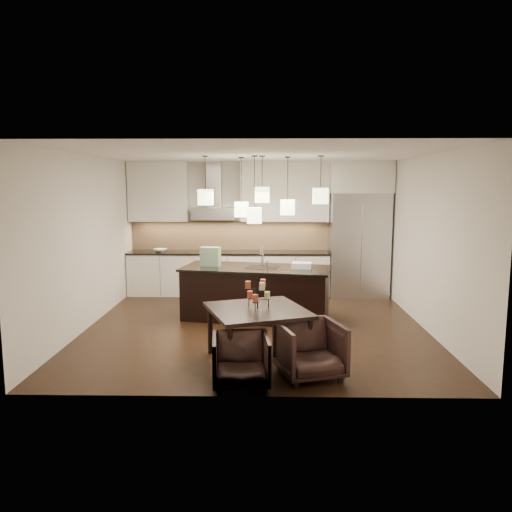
{
  "coord_description": "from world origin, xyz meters",
  "views": [
    {
      "loc": [
        0.16,
        -8.0,
        2.34
      ],
      "look_at": [
        0.0,
        0.2,
        1.15
      ],
      "focal_mm": 35.0,
      "sensor_mm": 36.0,
      "label": 1
    }
  ],
  "objects_px": {
    "refrigerator": "(358,245)",
    "dining_table": "(258,335)",
    "island_body": "(256,294)",
    "armchair_left": "(241,361)",
    "armchair_right": "(310,350)"
  },
  "relations": [
    {
      "from": "armchair_left",
      "to": "island_body",
      "type": "bearing_deg",
      "value": 82.19
    },
    {
      "from": "refrigerator",
      "to": "island_body",
      "type": "bearing_deg",
      "value": -138.6
    },
    {
      "from": "island_body",
      "to": "dining_table",
      "type": "relative_size",
      "value": 2.06
    },
    {
      "from": "armchair_left",
      "to": "armchair_right",
      "type": "relative_size",
      "value": 0.9
    },
    {
      "from": "refrigerator",
      "to": "dining_table",
      "type": "xyz_separation_m",
      "value": [
        -2.04,
        -4.01,
        -0.72
      ]
    },
    {
      "from": "armchair_right",
      "to": "armchair_left",
      "type": "bearing_deg",
      "value": -177.4
    },
    {
      "from": "island_body",
      "to": "armchair_right",
      "type": "distance_m",
      "value": 2.78
    },
    {
      "from": "refrigerator",
      "to": "island_body",
      "type": "distance_m",
      "value": 2.88
    },
    {
      "from": "refrigerator",
      "to": "armchair_right",
      "type": "distance_m",
      "value": 4.8
    },
    {
      "from": "island_body",
      "to": "armchair_right",
      "type": "xyz_separation_m",
      "value": [
        0.71,
        -2.68,
        -0.09
      ]
    },
    {
      "from": "dining_table",
      "to": "armchair_left",
      "type": "distance_m",
      "value": 0.85
    },
    {
      "from": "refrigerator",
      "to": "dining_table",
      "type": "distance_m",
      "value": 4.56
    },
    {
      "from": "refrigerator",
      "to": "armchair_right",
      "type": "height_order",
      "value": "refrigerator"
    },
    {
      "from": "island_body",
      "to": "armchair_right",
      "type": "bearing_deg",
      "value": -64.42
    },
    {
      "from": "refrigerator",
      "to": "armchair_left",
      "type": "height_order",
      "value": "refrigerator"
    }
  ]
}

